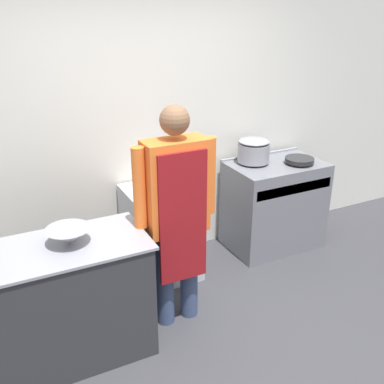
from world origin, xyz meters
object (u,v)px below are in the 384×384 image
stove (274,205)px  stock_pot (254,150)px  fridge_unit (161,233)px  person_cook (176,207)px  mixing_bowl (68,236)px  saute_pan (299,160)px

stove → stock_pot: bearing=153.1°
fridge_unit → stock_pot: (1.03, 0.09, 0.62)m
person_cook → mixing_bowl: size_ratio=5.79×
mixing_bowl → saute_pan: bearing=13.5°
stove → stock_pot: (-0.21, 0.11, 0.59)m
fridge_unit → stock_pot: 1.21m
fridge_unit → person_cook: person_cook is taller
fridge_unit → stock_pot: stock_pot is taller
stove → mixing_bowl: (-2.18, -0.67, 0.49)m
person_cook → mixing_bowl: (-0.79, -0.01, -0.05)m
stock_pot → saute_pan: size_ratio=1.09×
fridge_unit → person_cook: 0.90m
fridge_unit → stock_pot: size_ratio=2.69×
fridge_unit → mixing_bowl: mixing_bowl is taller
stock_pot → saute_pan: (0.40, -0.21, -0.10)m
stove → fridge_unit: (-1.25, 0.02, -0.03)m
stock_pot → fridge_unit: bearing=-175.0°
fridge_unit → saute_pan: 1.53m
saute_pan → person_cook: bearing=-160.6°
person_cook → saute_pan: size_ratio=6.11×
fridge_unit → saute_pan: saute_pan is taller
stove → person_cook: person_cook is taller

